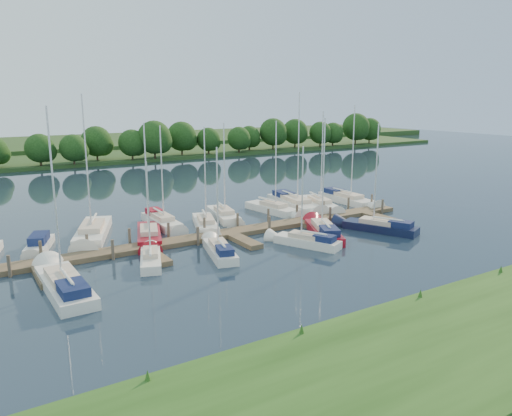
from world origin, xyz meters
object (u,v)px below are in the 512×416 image
sailboat_n_5 (206,226)px  sailboat_s_2 (219,251)px  motorboat (39,246)px  dock (232,235)px

sailboat_n_5 → sailboat_s_2: bearing=90.1°
motorboat → sailboat_n_5: 14.66m
dock → sailboat_s_2: bearing=-130.3°
dock → sailboat_s_2: 5.11m
sailboat_n_5 → sailboat_s_2: 8.35m
sailboat_s_2 → dock: bearing=64.7°
sailboat_n_5 → sailboat_s_2: sailboat_n_5 is taller
dock → motorboat: motorboat is taller
motorboat → dock: bearing=-178.8°
dock → sailboat_s_2: size_ratio=4.49×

